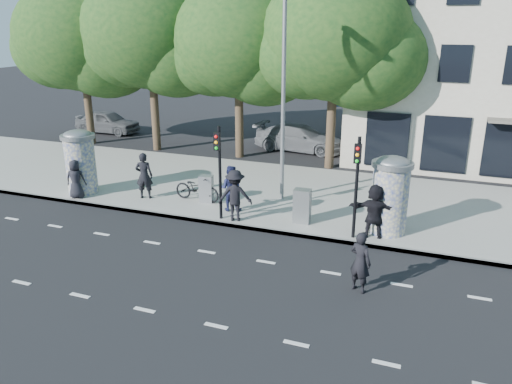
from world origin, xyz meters
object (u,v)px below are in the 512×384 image
at_px(cabinet_right, 302,206).
at_px(car_right, 299,138).
at_px(ped_c, 230,188).
at_px(street_lamp, 283,82).
at_px(cabinet_left, 206,189).
at_px(ped_f, 374,211).
at_px(man_road, 360,262).
at_px(ped_d, 235,195).
at_px(ped_b, 144,176).
at_px(bicycle, 197,188).
at_px(traffic_pole_near, 219,164).
at_px(ad_column_left, 80,160).
at_px(traffic_pole_far, 357,178).
at_px(ad_column_right, 390,193).
at_px(car_left, 107,122).
at_px(ped_a, 76,179).

bearing_deg(cabinet_right, car_right, 103.88).
bearing_deg(car_right, ped_c, -174.58).
distance_m(street_lamp, cabinet_left, 5.08).
bearing_deg(ped_f, cabinet_right, -14.72).
xyz_separation_m(man_road, cabinet_left, (-6.77, 4.55, -0.17)).
height_order(ped_d, cabinet_right, ped_d).
xyz_separation_m(ped_b, ped_d, (4.34, -0.92, -0.01)).
xyz_separation_m(ped_f, car_right, (-5.65, 11.01, -0.33)).
relative_size(ped_f, bicycle, 0.93).
relative_size(street_lamp, car_right, 1.58).
height_order(street_lamp, cabinet_right, street_lamp).
relative_size(traffic_pole_near, man_road, 1.97).
relative_size(cabinet_right, car_right, 0.24).
relative_size(ad_column_left, traffic_pole_far, 0.78).
xyz_separation_m(traffic_pole_near, cabinet_right, (2.85, 0.72, -1.47)).
relative_size(ped_c, car_right, 0.34).
distance_m(ad_column_right, car_left, 21.88).
bearing_deg(car_left, ad_column_left, -146.78).
height_order(ad_column_left, traffic_pole_far, traffic_pole_far).
distance_m(ped_f, car_left, 21.81).
distance_m(ad_column_left, ped_a, 0.91).
bearing_deg(ped_a, ped_b, 178.47).
xyz_separation_m(street_lamp, ped_f, (4.00, -2.51, -3.73)).
bearing_deg(cabinet_left, bicycle, 168.46).
height_order(ad_column_left, ped_c, ad_column_left).
distance_m(street_lamp, bicycle, 5.33).
bearing_deg(ped_f, car_right, -68.99).
distance_m(traffic_pole_near, cabinet_right, 3.28).
bearing_deg(car_right, ad_column_left, 153.23).
height_order(cabinet_left, cabinet_right, cabinet_right).
bearing_deg(ad_column_right, traffic_pole_near, -171.11).
height_order(traffic_pole_near, cabinet_left, traffic_pole_near).
bearing_deg(street_lamp, bicycle, -155.74).
height_order(ped_b, man_road, ped_b).
height_order(traffic_pole_far, ped_d, traffic_pole_far).
xyz_separation_m(traffic_pole_near, ped_b, (-3.79, 1.01, -1.14)).
xyz_separation_m(bicycle, cabinet_left, (0.42, -0.02, 0.03)).
relative_size(ad_column_left, bicycle, 1.35).
height_order(ped_f, car_left, ped_f).
xyz_separation_m(traffic_pole_near, traffic_pole_far, (4.80, 0.00, 0.00)).
relative_size(ped_b, ped_d, 1.01).
distance_m(street_lamp, ped_d, 4.69).
height_order(ped_a, ped_b, ped_b).
bearing_deg(car_right, bicycle, 175.91).
bearing_deg(ad_column_left, ped_a, -71.50).
xyz_separation_m(cabinet_left, car_right, (1.00, 9.90, 0.04)).
xyz_separation_m(ad_column_right, man_road, (-0.28, -4.01, -0.68)).
height_order(traffic_pole_near, ped_d, traffic_pole_near).
bearing_deg(ped_b, cabinet_left, 171.97).
height_order(street_lamp, cabinet_left, street_lamp).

